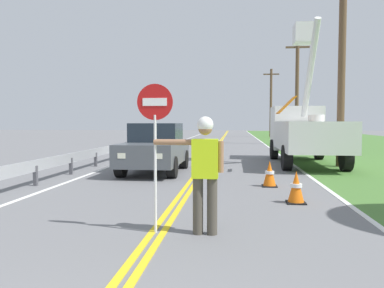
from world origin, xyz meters
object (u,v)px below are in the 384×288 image
at_px(utility_pole_mid, 297,90).
at_px(traffic_cone_lead, 296,188).
at_px(flagger_worker, 204,167).
at_px(utility_bucket_truck, 304,130).
at_px(utility_pole_near, 342,55).
at_px(oncoming_sedan_nearest, 155,148).
at_px(utility_pole_far, 271,102).
at_px(traffic_cone_mid, 270,174).
at_px(stop_sign_paddle, 155,124).

relative_size(utility_pole_mid, traffic_cone_lead, 11.57).
distance_m(flagger_worker, utility_bucket_truck, 11.20).
bearing_deg(utility_bucket_truck, utility_pole_near, -42.10).
bearing_deg(utility_pole_near, oncoming_sedan_nearest, -160.33).
xyz_separation_m(utility_pole_mid, utility_pole_far, (-0.59, 14.65, -0.13)).
relative_size(flagger_worker, traffic_cone_mid, 2.61).
bearing_deg(oncoming_sedan_nearest, utility_pole_mid, 66.65).
distance_m(flagger_worker, utility_pole_near, 11.11).
bearing_deg(stop_sign_paddle, oncoming_sedan_nearest, 101.75).
relative_size(stop_sign_paddle, oncoming_sedan_nearest, 0.56).
bearing_deg(traffic_cone_lead, utility_pole_far, 85.47).
relative_size(flagger_worker, traffic_cone_lead, 2.61).
relative_size(utility_pole_mid, traffic_cone_mid, 11.57).
bearing_deg(traffic_cone_mid, utility_bucket_truck, 72.25).
height_order(flagger_worker, utility_bucket_truck, utility_bucket_truck).
distance_m(stop_sign_paddle, utility_pole_near, 11.28).
distance_m(flagger_worker, traffic_cone_lead, 3.13).
xyz_separation_m(utility_pole_near, traffic_cone_mid, (-3.16, -5.02, -3.98)).
distance_m(utility_pole_near, utility_pole_far, 29.69).
distance_m(flagger_worker, utility_pole_mid, 25.38).
xyz_separation_m(flagger_worker, stop_sign_paddle, (-0.77, 0.00, 0.66)).
distance_m(traffic_cone_lead, traffic_cone_mid, 2.12).
xyz_separation_m(utility_bucket_truck, utility_pole_far, (1.33, 28.60, 2.68)).
xyz_separation_m(flagger_worker, traffic_cone_lead, (1.78, 2.48, -0.71)).
bearing_deg(utility_pole_mid, utility_bucket_truck, -97.84).
distance_m(oncoming_sedan_nearest, utility_pole_near, 8.04).
relative_size(flagger_worker, oncoming_sedan_nearest, 0.44).
bearing_deg(utility_bucket_truck, stop_sign_paddle, -111.19).
height_order(oncoming_sedan_nearest, traffic_cone_lead, oncoming_sedan_nearest).
height_order(oncoming_sedan_nearest, utility_pole_far, utility_pole_far).
bearing_deg(utility_pole_mid, stop_sign_paddle, -103.83).
relative_size(utility_bucket_truck, traffic_cone_mid, 9.74).
bearing_deg(traffic_cone_mid, oncoming_sedan_nearest, 144.90).
xyz_separation_m(stop_sign_paddle, utility_pole_mid, (6.06, 24.62, 2.52)).
xyz_separation_m(oncoming_sedan_nearest, traffic_cone_mid, (3.67, -2.58, -0.50)).
distance_m(oncoming_sedan_nearest, traffic_cone_mid, 4.51).
height_order(stop_sign_paddle, utility_pole_far, utility_pole_far).
xyz_separation_m(flagger_worker, oncoming_sedan_nearest, (-2.26, 7.14, -0.21)).
bearing_deg(traffic_cone_lead, oncoming_sedan_nearest, 130.85).
bearing_deg(utility_pole_near, utility_pole_mid, 87.27).
distance_m(stop_sign_paddle, traffic_cone_mid, 5.24).
relative_size(utility_bucket_truck, traffic_cone_lead, 9.74).
relative_size(stop_sign_paddle, utility_pole_mid, 0.29).
xyz_separation_m(utility_bucket_truck, utility_pole_mid, (1.92, 13.95, 2.81)).
distance_m(utility_bucket_truck, utility_pole_far, 28.75).
height_order(utility_bucket_truck, utility_pole_mid, utility_pole_mid).
relative_size(utility_pole_near, traffic_cone_mid, 11.80).
bearing_deg(flagger_worker, traffic_cone_mid, 72.80).
bearing_deg(utility_bucket_truck, oncoming_sedan_nearest, -147.89).
xyz_separation_m(utility_pole_near, traffic_cone_lead, (-2.79, -7.11, -3.98)).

